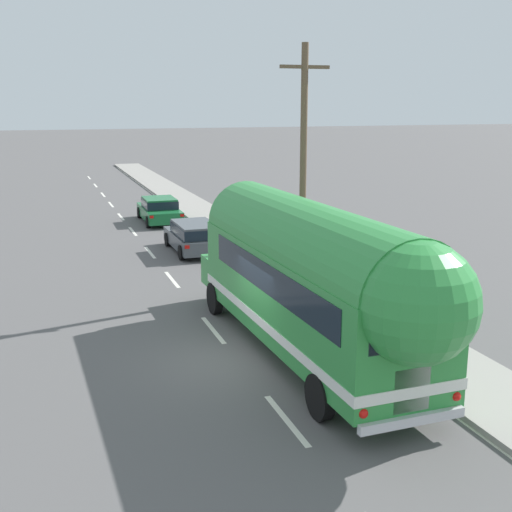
{
  "coord_description": "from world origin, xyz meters",
  "views": [
    {
      "loc": [
        -4.69,
        -15.28,
        6.55
      ],
      "look_at": [
        1.48,
        2.82,
        2.03
      ],
      "focal_mm": 45.94,
      "sensor_mm": 36.0,
      "label": 1
    }
  ],
  "objects_px": {
    "painted_bus": "(314,276)",
    "car_lead": "(194,235)",
    "car_second": "(159,209)",
    "utility_pole": "(303,164)"
  },
  "relations": [
    {
      "from": "utility_pole",
      "to": "car_lead",
      "type": "height_order",
      "value": "utility_pole"
    },
    {
      "from": "utility_pole",
      "to": "painted_bus",
      "type": "xyz_separation_m",
      "value": [
        -2.56,
        -6.87,
        -2.12
      ]
    },
    {
      "from": "painted_bus",
      "to": "car_lead",
      "type": "xyz_separation_m",
      "value": [
        0.13,
        13.33,
        -1.52
      ]
    },
    {
      "from": "utility_pole",
      "to": "car_second",
      "type": "distance_m",
      "value": 15.11
    },
    {
      "from": "utility_pole",
      "to": "painted_bus",
      "type": "bearing_deg",
      "value": -110.45
    },
    {
      "from": "painted_bus",
      "to": "car_second",
      "type": "bearing_deg",
      "value": 89.84
    },
    {
      "from": "car_lead",
      "to": "painted_bus",
      "type": "bearing_deg",
      "value": -90.54
    },
    {
      "from": "car_lead",
      "to": "car_second",
      "type": "relative_size",
      "value": 0.93
    },
    {
      "from": "painted_bus",
      "to": "car_lead",
      "type": "bearing_deg",
      "value": 89.46
    },
    {
      "from": "utility_pole",
      "to": "car_lead",
      "type": "distance_m",
      "value": 7.81
    }
  ]
}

